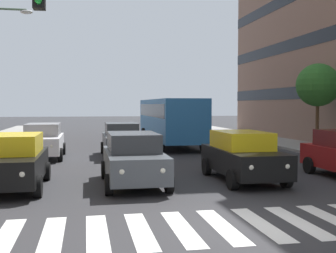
# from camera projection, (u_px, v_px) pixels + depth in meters

# --- Properties ---
(ground_plane) EXTENTS (180.00, 180.00, 0.00)m
(ground_plane) POSITION_uv_depth(u_px,v_px,m) (241.00, 225.00, 9.49)
(ground_plane) COLOR #2D2D30
(crosswalk_markings) EXTENTS (10.35, 2.80, 0.01)m
(crosswalk_markings) POSITION_uv_depth(u_px,v_px,m) (241.00, 225.00, 9.49)
(crosswalk_markings) COLOR silver
(crosswalk_markings) RESTS_ON ground_plane
(car_1) EXTENTS (2.02, 4.44, 1.72)m
(car_1) POSITION_uv_depth(u_px,v_px,m) (243.00, 156.00, 14.98)
(car_1) COLOR black
(car_1) RESTS_ON ground_plane
(car_2) EXTENTS (2.02, 4.44, 1.72)m
(car_2) POSITION_uv_depth(u_px,v_px,m) (134.00, 158.00, 14.17)
(car_2) COLOR #474C51
(car_2) RESTS_ON ground_plane
(car_3) EXTENTS (2.02, 4.44, 1.72)m
(car_3) POSITION_uv_depth(u_px,v_px,m) (13.00, 161.00, 13.54)
(car_3) COLOR black
(car_3) RESTS_ON ground_plane
(car_row2_0) EXTENTS (2.02, 4.44, 1.72)m
(car_row2_0) POSITION_uv_depth(u_px,v_px,m) (122.00, 139.00, 22.12)
(car_row2_0) COLOR #474C51
(car_row2_0) RESTS_ON ground_plane
(car_row2_1) EXTENTS (2.02, 4.44, 1.72)m
(car_row2_1) POSITION_uv_depth(u_px,v_px,m) (43.00, 140.00, 21.33)
(car_row2_1) COLOR silver
(car_row2_1) RESTS_ON ground_plane
(bus_behind_traffic) EXTENTS (2.78, 10.50, 3.00)m
(bus_behind_traffic) POSITION_uv_depth(u_px,v_px,m) (170.00, 117.00, 27.85)
(bus_behind_traffic) COLOR #286BAD
(bus_behind_traffic) RESTS_ON ground_plane
(street_tree_2) EXTENTS (2.51, 2.51, 4.91)m
(street_tree_2) POSITION_uv_depth(u_px,v_px,m) (318.00, 85.00, 25.00)
(street_tree_2) COLOR #513823
(street_tree_2) RESTS_ON sidewalk_left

